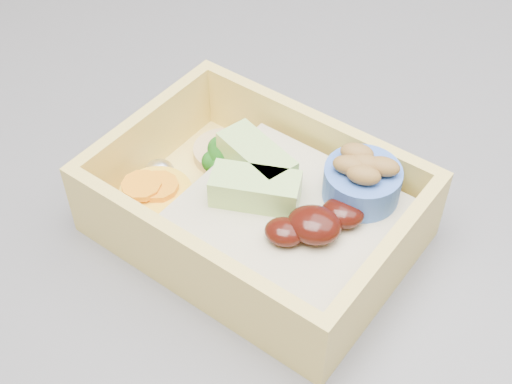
# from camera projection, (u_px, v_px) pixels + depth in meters

# --- Properties ---
(bento_box) EXTENTS (0.24, 0.20, 0.07)m
(bento_box) POSITION_uv_depth(u_px,v_px,m) (266.00, 208.00, 0.47)
(bento_box) COLOR #F0D163
(bento_box) RESTS_ON island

